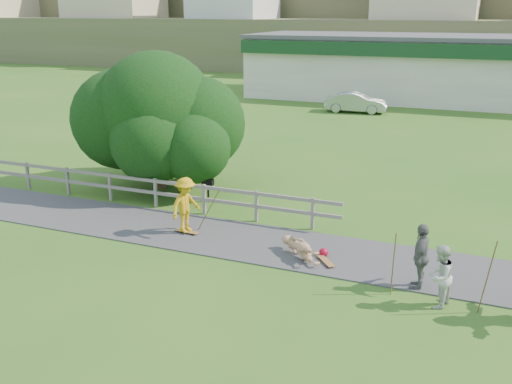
# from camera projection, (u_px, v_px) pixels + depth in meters

# --- Properties ---
(ground) EXTENTS (260.00, 260.00, 0.00)m
(ground) POSITION_uv_depth(u_px,v_px,m) (214.00, 258.00, 16.73)
(ground) COLOR #2C601B
(ground) RESTS_ON ground
(path) EXTENTS (34.00, 3.00, 0.04)m
(path) POSITION_uv_depth(u_px,v_px,m) (235.00, 239.00, 18.04)
(path) COLOR #3C3D3F
(path) RESTS_ON ground
(fence) EXTENTS (15.05, 0.10, 1.10)m
(fence) POSITION_uv_depth(u_px,v_px,m) (141.00, 186.00, 21.08)
(fence) COLOR #67635B
(fence) RESTS_ON ground
(strip_mall) EXTENTS (32.50, 10.75, 5.10)m
(strip_mall) POSITION_uv_depth(u_px,v_px,m) (452.00, 68.00, 45.34)
(strip_mall) COLOR beige
(strip_mall) RESTS_ON ground
(skater_rider) EXTENTS (0.96, 1.30, 1.81)m
(skater_rider) POSITION_uv_depth(u_px,v_px,m) (186.00, 208.00, 18.24)
(skater_rider) COLOR #C29512
(skater_rider) RESTS_ON ground
(skater_fallen) EXTENTS (1.45, 1.56, 0.63)m
(skater_fallen) POSITION_uv_depth(u_px,v_px,m) (301.00, 248.00, 16.61)
(skater_fallen) COLOR tan
(skater_fallen) RESTS_ON ground
(spectator_a) EXTENTS (0.81, 0.92, 1.60)m
(spectator_a) POSITION_uv_depth(u_px,v_px,m) (440.00, 276.00, 13.76)
(spectator_a) COLOR silver
(spectator_a) RESTS_ON ground
(spectator_b) EXTENTS (0.44, 1.05, 1.79)m
(spectator_b) POSITION_uv_depth(u_px,v_px,m) (421.00, 257.00, 14.64)
(spectator_b) COLOR slate
(spectator_b) RESTS_ON ground
(car_silver) EXTENTS (4.41, 1.86, 1.42)m
(car_silver) POSITION_uv_depth(u_px,v_px,m) (356.00, 102.00, 40.50)
(car_silver) COLOR #AAAEB2
(car_silver) RESTS_ON ground
(tree) EXTENTS (7.67, 7.67, 3.82)m
(tree) POSITION_uv_depth(u_px,v_px,m) (158.00, 142.00, 22.89)
(tree) COLOR black
(tree) RESTS_ON ground
(bbq) EXTENTS (0.45, 0.37, 0.88)m
(bbq) POSITION_uv_depth(u_px,v_px,m) (208.00, 191.00, 21.51)
(bbq) COLOR black
(bbq) RESTS_ON ground
(longboard_rider) EXTENTS (0.83, 0.27, 0.09)m
(longboard_rider) POSITION_uv_depth(u_px,v_px,m) (187.00, 233.00, 18.50)
(longboard_rider) COLOR brown
(longboard_rider) RESTS_ON ground
(longboard_fallen) EXTENTS (0.70, 0.77, 0.09)m
(longboard_fallen) POSITION_uv_depth(u_px,v_px,m) (326.00, 262.00, 16.32)
(longboard_fallen) COLOR brown
(longboard_fallen) RESTS_ON ground
(helmet) EXTENTS (0.28, 0.28, 0.28)m
(helmet) POSITION_uv_depth(u_px,v_px,m) (324.00, 253.00, 16.76)
(helmet) COLOR #A20823
(helmet) RESTS_ON ground
(pole_rider) EXTENTS (0.03, 0.03, 1.71)m
(pole_rider) POSITION_uv_depth(u_px,v_px,m) (208.00, 208.00, 18.39)
(pole_rider) COLOR brown
(pole_rider) RESTS_ON ground
(pole_spec_left) EXTENTS (0.03, 0.03, 1.67)m
(pole_spec_left) POSITION_uv_depth(u_px,v_px,m) (393.00, 264.00, 14.33)
(pole_spec_left) COLOR brown
(pole_spec_left) RESTS_ON ground
(pole_spec_right) EXTENTS (0.03, 0.03, 1.91)m
(pole_spec_right) POSITION_uv_depth(u_px,v_px,m) (487.00, 277.00, 13.37)
(pole_spec_right) COLOR brown
(pole_spec_right) RESTS_ON ground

